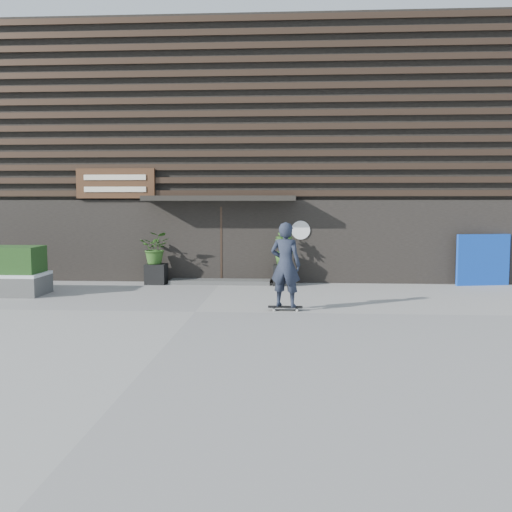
# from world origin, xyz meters

# --- Properties ---
(ground) EXTENTS (80.00, 80.00, 0.00)m
(ground) POSITION_xyz_m (0.00, 0.00, 0.00)
(ground) COLOR gray
(ground) RESTS_ON ground
(entrance_step) EXTENTS (3.00, 0.80, 0.12)m
(entrance_step) POSITION_xyz_m (0.00, 4.60, 0.06)
(entrance_step) COLOR #464644
(entrance_step) RESTS_ON ground
(planter_pot_left) EXTENTS (0.60, 0.60, 0.60)m
(planter_pot_left) POSITION_xyz_m (-1.90, 4.40, 0.30)
(planter_pot_left) COLOR black
(planter_pot_left) RESTS_ON ground
(bamboo_left) EXTENTS (0.86, 0.75, 0.96)m
(bamboo_left) POSITION_xyz_m (-1.90, 4.40, 1.08)
(bamboo_left) COLOR #2D591E
(bamboo_left) RESTS_ON planter_pot_left
(planter_pot_right) EXTENTS (0.60, 0.60, 0.60)m
(planter_pot_right) POSITION_xyz_m (1.90, 4.40, 0.30)
(planter_pot_right) COLOR black
(planter_pot_right) RESTS_ON ground
(bamboo_right) EXTENTS (0.54, 0.54, 0.96)m
(bamboo_right) POSITION_xyz_m (1.90, 4.40, 1.08)
(bamboo_right) COLOR #2D591E
(bamboo_right) RESTS_ON planter_pot_right
(blue_tarp) EXTENTS (1.60, 0.43, 1.50)m
(blue_tarp) POSITION_xyz_m (7.73, 4.70, 0.75)
(blue_tarp) COLOR #0D38AC
(blue_tarp) RESTS_ON ground
(building) EXTENTS (18.00, 11.00, 8.00)m
(building) POSITION_xyz_m (-0.00, 9.96, 3.99)
(building) COLOR black
(building) RESTS_ON ground
(skateboarder) EXTENTS (0.80, 0.64, 2.00)m
(skateboarder) POSITION_xyz_m (2.01, 0.27, 1.04)
(skateboarder) COLOR black
(skateboarder) RESTS_ON ground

